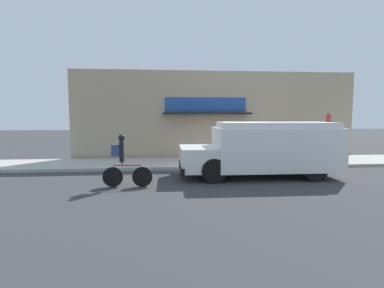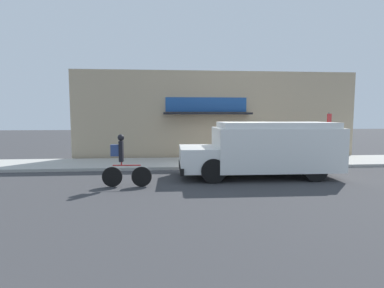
{
  "view_description": "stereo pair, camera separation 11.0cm",
  "coord_description": "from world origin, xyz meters",
  "views": [
    {
      "loc": [
        -2.74,
        -12.22,
        2.26
      ],
      "look_at": [
        -1.61,
        -0.2,
        1.1
      ],
      "focal_mm": 28.0,
      "sensor_mm": 36.0,
      "label": 1
    },
    {
      "loc": [
        -2.63,
        -12.23,
        2.26
      ],
      "look_at": [
        -1.61,
        -0.2,
        1.1
      ],
      "focal_mm": 28.0,
      "sensor_mm": 36.0,
      "label": 2
    }
  ],
  "objects": [
    {
      "name": "sidewalk",
      "position": [
        0.0,
        1.44,
        0.06
      ],
      "size": [
        28.0,
        2.88,
        0.12
      ],
      "color": "#ADAAA3",
      "rests_on": "ground_plane"
    },
    {
      "name": "storefront",
      "position": [
        -0.03,
        3.14,
        2.27
      ],
      "size": [
        14.75,
        1.08,
        4.52
      ],
      "color": "tan",
      "rests_on": "ground_plane"
    },
    {
      "name": "school_bus",
      "position": [
        0.97,
        -1.59,
        1.06
      ],
      "size": [
        5.73,
        2.67,
        2.01
      ],
      "rotation": [
        0.0,
        0.0,
        -0.02
      ],
      "color": "white",
      "rests_on": "ground_plane"
    },
    {
      "name": "ground_plane",
      "position": [
        0.0,
        0.0,
        0.0
      ],
      "size": [
        70.0,
        70.0,
        0.0
      ],
      "primitive_type": "plane",
      "color": "#38383A"
    },
    {
      "name": "stop_sign_post",
      "position": [
        4.63,
        0.63,
        1.64
      ],
      "size": [
        0.45,
        0.45,
        2.26
      ],
      "color": "slate",
      "rests_on": "sidewalk"
    },
    {
      "name": "cyclist",
      "position": [
        -4.02,
        -2.76,
        0.82
      ],
      "size": [
        1.57,
        0.21,
        1.67
      ],
      "rotation": [
        0.0,
        0.0,
        -0.05
      ],
      "color": "black",
      "rests_on": "ground_plane"
    },
    {
      "name": "trash_bin",
      "position": [
        1.69,
        1.58,
        0.61
      ],
      "size": [
        0.56,
        0.56,
        0.98
      ],
      "color": "#38383D",
      "rests_on": "sidewalk"
    }
  ]
}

